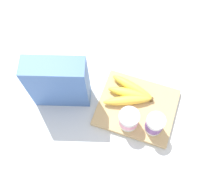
# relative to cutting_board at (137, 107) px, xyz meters

# --- Properties ---
(ground_plane) EXTENTS (2.40, 2.40, 0.00)m
(ground_plane) POSITION_rel_cutting_board_xyz_m (0.00, 0.00, -0.01)
(ground_plane) COLOR silver
(cutting_board) EXTENTS (0.29, 0.24, 0.02)m
(cutting_board) POSITION_rel_cutting_board_xyz_m (0.00, 0.00, 0.00)
(cutting_board) COLOR tan
(cutting_board) RESTS_ON ground_plane
(cereal_box) EXTENTS (0.22, 0.13, 0.24)m
(cereal_box) POSITION_rel_cutting_board_xyz_m (0.28, 0.04, 0.11)
(cereal_box) COLOR #4770B7
(cereal_box) RESTS_ON ground_plane
(yogurt_cup_front) EXTENTS (0.07, 0.07, 0.09)m
(yogurt_cup_front) POSITION_rel_cutting_board_xyz_m (-0.08, 0.06, 0.06)
(yogurt_cup_front) COLOR white
(yogurt_cup_front) RESTS_ON cutting_board
(yogurt_cup_back) EXTENTS (0.07, 0.07, 0.08)m
(yogurt_cup_back) POSITION_rel_cutting_board_xyz_m (0.01, 0.07, 0.05)
(yogurt_cup_back) COLOR white
(yogurt_cup_back) RESTS_ON cutting_board
(banana_bunch) EXTENTS (0.18, 0.15, 0.04)m
(banana_bunch) POSITION_rel_cutting_board_xyz_m (0.04, -0.04, 0.03)
(banana_bunch) COLOR yellow
(banana_bunch) RESTS_ON cutting_board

